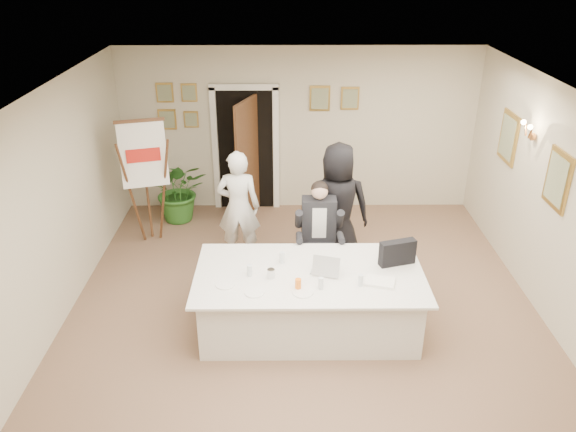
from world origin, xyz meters
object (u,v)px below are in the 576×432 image
(laptop, at_px, (325,261))
(flip_chart, at_px, (147,188))
(steel_jug, at_px, (271,273))
(conference_table, at_px, (309,300))
(oj_glass, at_px, (298,284))
(seated_man, at_px, (319,232))
(standing_woman, at_px, (337,207))
(potted_palm, at_px, (179,190))
(paper_stack, at_px, (380,282))
(laptop_bag, at_px, (397,253))
(standing_man, at_px, (239,207))

(laptop, bearing_deg, flip_chart, 155.81)
(flip_chart, bearing_deg, steel_jug, -50.64)
(conference_table, distance_m, oj_glass, 0.58)
(seated_man, height_order, standing_woman, standing_woman)
(potted_palm, relative_size, paper_stack, 3.26)
(laptop_bag, xyz_separation_m, paper_stack, (-0.26, -0.42, -0.14))
(standing_man, bearing_deg, conference_table, 120.51)
(seated_man, xyz_separation_m, steel_jug, (-0.62, -1.22, 0.10))
(conference_table, bearing_deg, potted_palm, 124.16)
(conference_table, relative_size, oj_glass, 20.67)
(laptop_bag, relative_size, steel_jug, 4.00)
(flip_chart, relative_size, standing_woman, 1.05)
(standing_man, xyz_separation_m, laptop_bag, (2.01, -1.48, 0.08))
(standing_man, xyz_separation_m, paper_stack, (1.74, -1.90, -0.06))
(laptop, bearing_deg, seated_man, 107.31)
(conference_table, relative_size, seated_man, 1.83)
(flip_chart, height_order, oj_glass, flip_chart)
(seated_man, height_order, steel_jug, seated_man)
(laptop, bearing_deg, conference_table, -152.96)
(standing_man, distance_m, standing_woman, 1.41)
(standing_woman, relative_size, steel_jug, 16.84)
(standing_man, bearing_deg, laptop, 125.58)
(standing_woman, xyz_separation_m, paper_stack, (0.34, -1.71, -0.13))
(standing_man, distance_m, paper_stack, 2.58)
(potted_palm, bearing_deg, conference_table, -55.84)
(standing_man, height_order, paper_stack, standing_man)
(conference_table, distance_m, laptop, 0.55)
(conference_table, relative_size, standing_woman, 1.45)
(flip_chart, relative_size, steel_jug, 17.71)
(potted_palm, xyz_separation_m, laptop, (2.23, -2.99, 0.38))
(flip_chart, bearing_deg, paper_stack, -38.02)
(standing_woman, height_order, oj_glass, standing_woman)
(paper_stack, bearing_deg, flip_chart, 141.98)
(seated_man, height_order, oj_glass, seated_man)
(flip_chart, xyz_separation_m, potted_palm, (0.33, 0.76, -0.36))
(conference_table, xyz_separation_m, laptop, (0.18, 0.03, 0.52))
(laptop_bag, distance_m, paper_stack, 0.52)
(potted_palm, relative_size, steel_jug, 9.76)
(seated_man, bearing_deg, steel_jug, -120.07)
(laptop, height_order, oj_glass, laptop)
(conference_table, bearing_deg, steel_jug, -167.58)
(standing_woman, height_order, steel_jug, standing_woman)
(paper_stack, bearing_deg, oj_glass, -172.69)
(laptop, relative_size, oj_glass, 2.63)
(conference_table, distance_m, standing_woman, 1.65)
(conference_table, bearing_deg, standing_man, 119.52)
(conference_table, height_order, flip_chart, flip_chart)
(paper_stack, xyz_separation_m, steel_jug, (-1.24, 0.12, 0.04))
(flip_chart, relative_size, oj_glass, 14.98)
(laptop, bearing_deg, oj_glass, -114.12)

